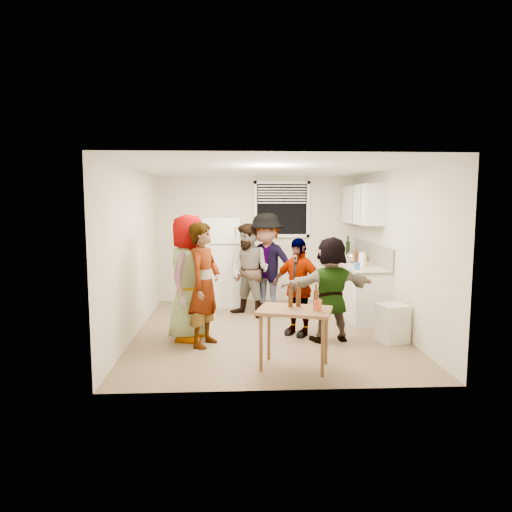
{
  "coord_description": "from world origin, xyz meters",
  "views": [
    {
      "loc": [
        -0.53,
        -6.89,
        2.0
      ],
      "look_at": [
        -0.17,
        0.23,
        1.15
      ],
      "focal_mm": 32.0,
      "sensor_mm": 36.0,
      "label": 1
    }
  ],
  "objects": [
    {
      "name": "refrigerator",
      "position": [
        -0.75,
        1.88,
        0.85
      ],
      "size": [
        0.7,
        0.7,
        1.7
      ],
      "primitive_type": "cube",
      "color": "white",
      "rests_on": "ground"
    },
    {
      "name": "wine_bottle",
      "position": [
        1.75,
        2.0,
        0.9
      ],
      "size": [
        0.08,
        0.08,
        0.32
      ],
      "primitive_type": "cylinder",
      "color": "black",
      "rests_on": "countertop"
    },
    {
      "name": "guest_stripe",
      "position": [
        -0.93,
        -0.66,
        0.0
      ],
      "size": [
        1.83,
        1.24,
        0.41
      ],
      "primitive_type": "imported",
      "rotation": [
        0.0,
        0.0,
        1.18
      ],
      "color": "#141933",
      "rests_on": "ground"
    },
    {
      "name": "backsplash",
      "position": [
        1.99,
        1.15,
        1.08
      ],
      "size": [
        0.03,
        2.2,
        0.36
      ],
      "primitive_type": "cube",
      "color": "#BBB6AC",
      "rests_on": "countertop"
    },
    {
      "name": "paper_towel",
      "position": [
        1.68,
        0.74,
        0.9
      ],
      "size": [
        0.11,
        0.11,
        0.23
      ],
      "primitive_type": "cylinder",
      "color": "white",
      "rests_on": "countertop"
    },
    {
      "name": "blue_cup",
      "position": [
        1.49,
        0.35,
        0.9
      ],
      "size": [
        0.09,
        0.09,
        0.12
      ],
      "primitive_type": "cylinder",
      "color": "blue",
      "rests_on": "countertop"
    },
    {
      "name": "trash_bin",
      "position": [
        1.75,
        -0.63,
        0.25
      ],
      "size": [
        0.45,
        0.45,
        0.54
      ],
      "primitive_type": "cube",
      "rotation": [
        0.0,
        0.0,
        0.27
      ],
      "color": "silver",
      "rests_on": "ground"
    },
    {
      "name": "guest_back_left",
      "position": [
        -0.25,
        0.91,
        0.0
      ],
      "size": [
        1.63,
        1.77,
        0.62
      ],
      "primitive_type": "imported",
      "rotation": [
        0.0,
        0.0,
        -0.67
      ],
      "color": "brown",
      "rests_on": "ground"
    },
    {
      "name": "kettle",
      "position": [
        1.65,
        1.28,
        0.9
      ],
      "size": [
        0.3,
        0.27,
        0.21
      ],
      "primitive_type": null,
      "rotation": [
        0.0,
        0.0,
        -0.25
      ],
      "color": "silver",
      "rests_on": "countertop"
    },
    {
      "name": "red_cup",
      "position": [
        0.47,
        -1.66,
        0.72
      ],
      "size": [
        0.09,
        0.09,
        0.12
      ],
      "primitive_type": "cylinder",
      "color": "#C34A25",
      "rests_on": "serving_table"
    },
    {
      "name": "beer_bottle_counter",
      "position": [
        1.6,
        0.84,
        0.9
      ],
      "size": [
        0.06,
        0.06,
        0.23
      ],
      "primitive_type": "cylinder",
      "color": "#47230C",
      "rests_on": "countertop"
    },
    {
      "name": "guest_orange",
      "position": [
        0.87,
        -0.53,
        0.0
      ],
      "size": [
        1.68,
        1.76,
        0.45
      ],
      "primitive_type": "imported",
      "rotation": [
        0.0,
        0.0,
        3.34
      ],
      "color": "#D77E50",
      "rests_on": "ground"
    },
    {
      "name": "guest_black",
      "position": [
        0.44,
        -0.22,
        0.0
      ],
      "size": [
        1.59,
        1.68,
        0.36
      ],
      "primitive_type": "imported",
      "rotation": [
        0.0,
        0.0,
        -0.68
      ],
      "color": "black",
      "rests_on": "ground"
    },
    {
      "name": "guest_grey",
      "position": [
        -1.18,
        -0.34,
        0.0
      ],
      "size": [
        2.01,
        1.43,
        0.58
      ],
      "primitive_type": "imported",
      "rotation": [
        0.0,
        0.0,
        1.24
      ],
      "color": "#979797",
      "rests_on": "ground"
    },
    {
      "name": "countertop",
      "position": [
        1.7,
        1.15,
        0.88
      ],
      "size": [
        0.64,
        2.22,
        0.04
      ],
      "primitive_type": "cube",
      "color": "beige",
      "rests_on": "counter_lower"
    },
    {
      "name": "counter_lower",
      "position": [
        1.7,
        1.15,
        0.43
      ],
      "size": [
        0.6,
        2.2,
        0.86
      ],
      "primitive_type": "cube",
      "color": "white",
      "rests_on": "ground"
    },
    {
      "name": "guest_back_right",
      "position": [
        0.05,
        0.98,
        0.0
      ],
      "size": [
        1.95,
        2.15,
        0.67
      ],
      "primitive_type": "imported",
      "rotation": [
        0.0,
        0.0,
        -0.56
      ],
      "color": "#3E3E43",
      "rests_on": "ground"
    },
    {
      "name": "serving_table",
      "position": [
        0.2,
        -1.59,
        0.0
      ],
      "size": [
        0.99,
        0.8,
        0.72
      ],
      "primitive_type": null,
      "rotation": [
        0.0,
        0.0,
        -0.29
      ],
      "color": "brown",
      "rests_on": "ground"
    },
    {
      "name": "picture_frame",
      "position": [
        1.92,
        1.39,
        0.98
      ],
      "size": [
        0.02,
        0.19,
        0.16
      ],
      "primitive_type": "cube",
      "color": "#F7BE55",
      "rests_on": "countertop"
    },
    {
      "name": "room",
      "position": [
        0.0,
        0.0,
        0.0
      ],
      "size": [
        4.0,
        4.5,
        2.5
      ],
      "primitive_type": null,
      "color": "beige",
      "rests_on": "ground"
    },
    {
      "name": "beer_bottle_table",
      "position": [
        0.17,
        -1.47,
        0.72
      ],
      "size": [
        0.06,
        0.06,
        0.23
      ],
      "primitive_type": "cylinder",
      "color": "#47230C",
      "rests_on": "serving_table"
    },
    {
      "name": "upper_cabinets",
      "position": [
        1.83,
        1.35,
        1.95
      ],
      "size": [
        0.34,
        1.6,
        0.7
      ],
      "primitive_type": "cube",
      "color": "white",
      "rests_on": "room"
    },
    {
      "name": "window",
      "position": [
        0.45,
        2.21,
        1.85
      ],
      "size": [
        1.12,
        0.1,
        1.06
      ],
      "primitive_type": null,
      "color": "white",
      "rests_on": "room"
    }
  ]
}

